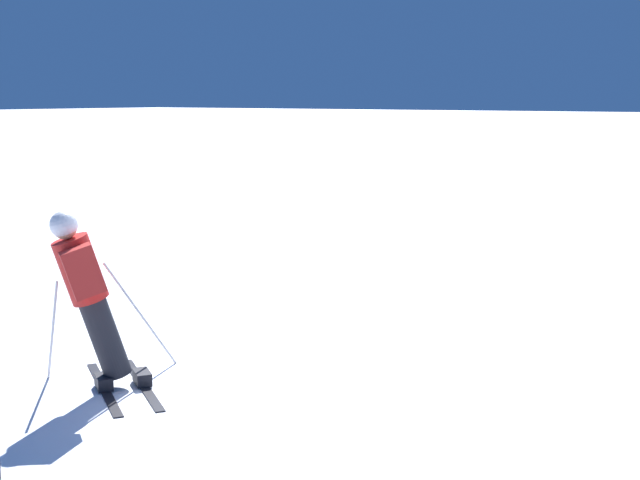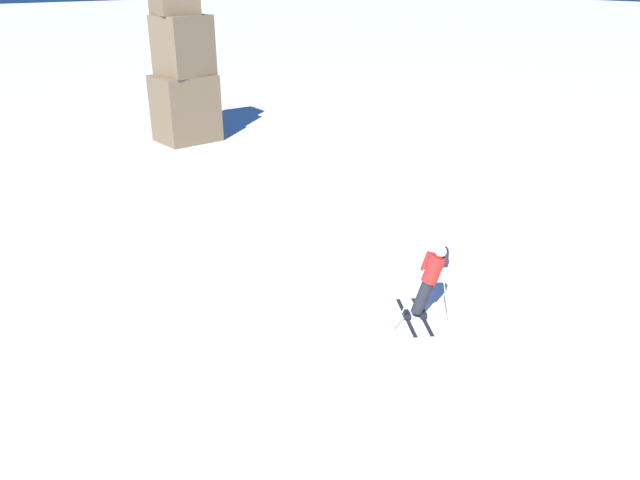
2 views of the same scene
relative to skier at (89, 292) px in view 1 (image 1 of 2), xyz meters
name	(u,v)px [view 1 (image 1 of 2)]	position (x,y,z in m)	size (l,w,h in m)	color
ground_plane	(199,360)	(-1.31, 0.13, -0.95)	(300.00, 300.00, 0.00)	white
skier	(89,292)	(0.00, 0.00, 0.00)	(1.49, 1.63, 1.74)	black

